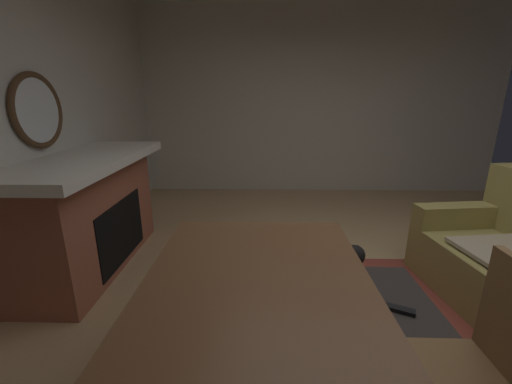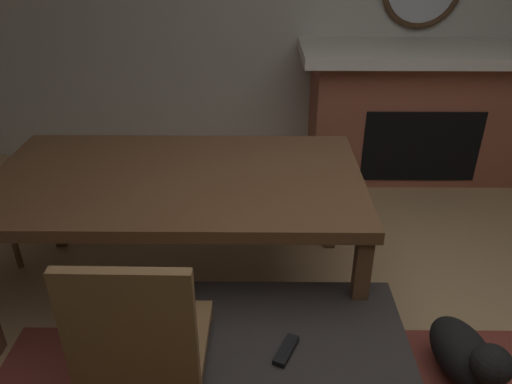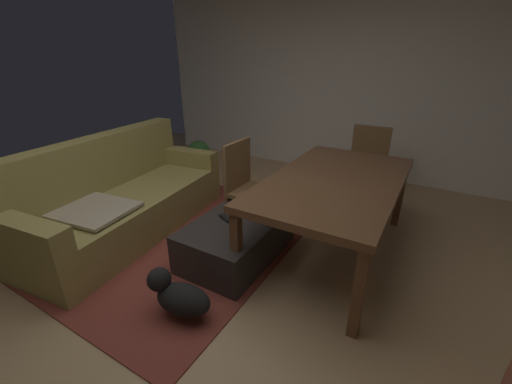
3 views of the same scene
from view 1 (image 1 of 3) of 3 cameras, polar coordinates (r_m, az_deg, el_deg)
floor at (r=2.68m, az=19.69°, el=-19.40°), size 7.94×7.94×0.00m
wall_left at (r=5.42m, az=10.18°, el=15.34°), size 0.12×5.91×2.88m
area_rug at (r=2.53m, az=34.99°, el=-24.04°), size 2.60×2.00×0.01m
fireplace at (r=3.27m, az=-27.56°, el=-3.24°), size 1.85×0.76×1.04m
round_wall_mirror at (r=3.27m, az=-34.18°, el=11.80°), size 0.62×0.05×0.62m
ottoman_coffee_table at (r=2.17m, az=21.04°, el=-23.35°), size 1.04×0.66×0.37m
tv_remote at (r=2.10m, az=24.13°, el=-18.46°), size 0.11×0.17×0.02m
dining_table at (r=1.36m, az=0.05°, el=-22.97°), size 1.86×1.04×0.74m
dining_chair_north at (r=1.70m, az=35.65°, el=-23.39°), size 0.44×0.44×0.93m
small_dog at (r=2.80m, az=14.15°, el=-12.79°), size 0.29×0.48×0.32m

